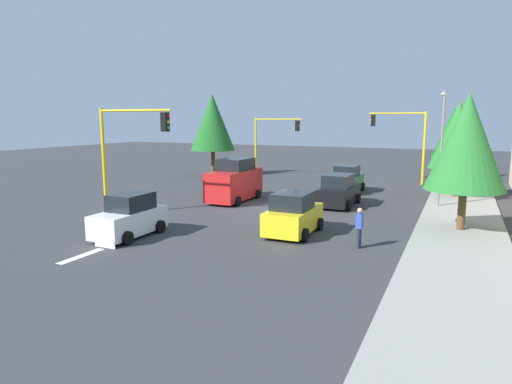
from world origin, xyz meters
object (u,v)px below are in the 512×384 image
at_px(traffic_signal_far_right, 274,135).
at_px(tree_roadside_near, 467,142).
at_px(car_yellow, 293,215).
at_px(pedestrian_crossing, 359,227).
at_px(street_lamp_curbside, 442,136).
at_px(tree_roadside_mid, 458,135).
at_px(car_black, 339,191).
at_px(traffic_signal_far_left, 402,133).
at_px(tree_opposite_side, 212,122).
at_px(car_white, 130,217).
at_px(tree_roadside_far, 453,133).
at_px(delivery_van_red, 235,181).
at_px(car_green, 347,180).
at_px(traffic_signal_near_right, 129,141).

xyz_separation_m(traffic_signal_far_right, tree_roadside_near, (16.00, 16.16, 0.41)).
bearing_deg(car_yellow, pedestrian_crossing, 71.86).
bearing_deg(traffic_signal_far_right, tree_roadside_near, 45.28).
relative_size(street_lamp_curbside, tree_roadside_mid, 1.07).
distance_m(traffic_signal_far_right, car_black, 15.28).
bearing_deg(traffic_signal_far_left, tree_roadside_near, 16.59).
relative_size(traffic_signal_far_left, tree_opposite_side, 0.78).
height_order(tree_roadside_mid, car_black, tree_roadside_mid).
xyz_separation_m(street_lamp_curbside, car_white, (12.68, -12.48, -3.45)).
height_order(traffic_signal_far_left, tree_roadside_mid, tree_roadside_mid).
bearing_deg(street_lamp_curbside, traffic_signal_far_left, -161.55).
relative_size(street_lamp_curbside, tree_roadside_far, 1.11).
height_order(tree_roadside_mid, car_yellow, tree_roadside_mid).
bearing_deg(street_lamp_curbside, tree_roadside_near, 13.05).
distance_m(tree_roadside_mid, delivery_van_red, 15.11).
bearing_deg(car_white, pedestrian_crossing, 103.92).
bearing_deg(pedestrian_crossing, tree_roadside_far, 173.41).
bearing_deg(pedestrian_crossing, tree_roadside_mid, 167.11).
bearing_deg(car_white, traffic_signal_far_left, 158.66).
height_order(street_lamp_curbside, delivery_van_red, street_lamp_curbside).
distance_m(tree_roadside_mid, car_black, 9.32).
relative_size(tree_roadside_far, delivery_van_red, 1.31).
height_order(delivery_van_red, car_green, delivery_van_red).
bearing_deg(pedestrian_crossing, car_black, -160.49).
relative_size(tree_roadside_mid, tree_roadside_far, 1.04).
height_order(street_lamp_curbside, tree_roadside_near, street_lamp_curbside).
bearing_deg(traffic_signal_far_left, car_green, -24.86).
xyz_separation_m(traffic_signal_far_right, tree_opposite_side, (2.00, -5.34, 1.13)).
bearing_deg(tree_roadside_far, tree_opposite_side, -73.69).
distance_m(traffic_signal_far_right, tree_roadside_near, 22.74).
bearing_deg(car_green, traffic_signal_far_right, -126.99).
height_order(tree_opposite_side, car_black, tree_opposite_side).
bearing_deg(car_yellow, traffic_signal_far_left, 173.05).
distance_m(tree_opposite_side, car_green, 15.03).
distance_m(delivery_van_red, car_black, 6.73).
distance_m(traffic_signal_far_left, traffic_signal_near_right, 23.05).
height_order(traffic_signal_near_right, car_black, traffic_signal_near_right).
relative_size(tree_opposite_side, delivery_van_red, 1.58).
bearing_deg(tree_roadside_mid, car_black, -47.87).
relative_size(traffic_signal_near_right, tree_roadside_near, 0.91).
distance_m(tree_roadside_near, tree_roadside_mid, 10.01).
distance_m(delivery_van_red, car_yellow, 9.18).
xyz_separation_m(street_lamp_curbside, car_green, (-4.03, -6.41, -3.45)).
relative_size(tree_roadside_near, tree_roadside_far, 1.04).
bearing_deg(traffic_signal_far_right, street_lamp_curbside, 55.04).
bearing_deg(traffic_signal_near_right, traffic_signal_far_left, 150.17).
xyz_separation_m(traffic_signal_far_right, delivery_van_red, (12.97, 2.59, -2.57)).
bearing_deg(pedestrian_crossing, tree_opposite_side, -136.49).
xyz_separation_m(traffic_signal_near_right, car_white, (3.07, 2.46, -3.27)).
xyz_separation_m(tree_roadside_near, pedestrian_crossing, (4.60, -3.84, -3.35)).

